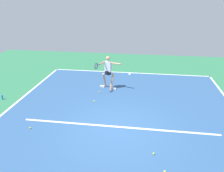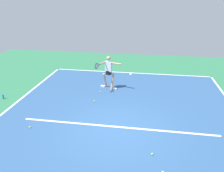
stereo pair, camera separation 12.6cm
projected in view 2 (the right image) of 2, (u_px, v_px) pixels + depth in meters
The scene contains 12 objects.
ground_plane at pixel (117, 129), 8.09m from camera, with size 22.32×22.32×0.00m, color #2D754C.
court_surface at pixel (117, 129), 8.09m from camera, with size 9.71×12.84×0.00m, color #2D5484.
court_line_baseline_near at pixel (131, 73), 13.91m from camera, with size 9.71×0.10×0.01m, color white.
court_line_service at pixel (117, 127), 8.20m from camera, with size 7.28×0.10×0.01m, color white.
court_line_centre_mark at pixel (131, 74), 13.72m from camera, with size 0.10×0.30×0.01m, color white.
tennis_player at pixel (108, 70), 11.24m from camera, with size 1.17×1.19×1.73m.
tennis_ball_centre_court at pixel (100, 92), 11.08m from camera, with size 0.07×0.07×0.07m, color #CCE033.
tennis_ball_by_sideline at pixel (152, 154), 6.75m from camera, with size 0.07×0.07×0.07m, color #C6E53D.
tennis_ball_near_player at pixel (94, 101), 10.12m from camera, with size 0.07×0.07×0.07m, color #C6E53D.
tennis_ball_by_baseline at pixel (163, 172), 6.06m from camera, with size 0.07×0.07×0.07m, color yellow.
tennis_ball_near_service_line at pixel (30, 127), 8.12m from camera, with size 0.07×0.07×0.07m, color yellow.
water_bottle at pixel (3, 97), 10.40m from camera, with size 0.07×0.07×0.22m, color blue.
Camera 2 is at (-0.92, 6.83, 4.52)m, focal length 35.53 mm.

